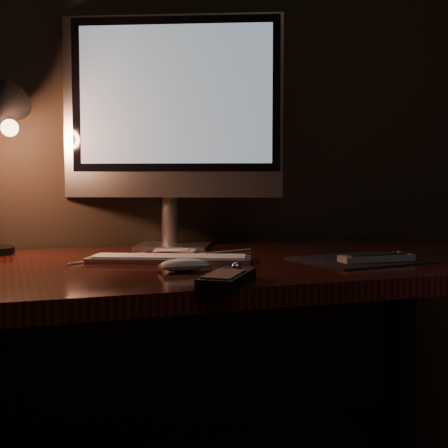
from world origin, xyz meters
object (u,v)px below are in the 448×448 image
object	(u,v)px
tv_remote	(376,258)
desk	(206,308)
media_remote	(227,278)
mouse	(185,267)
keyboard	(170,258)
monitor	(173,112)

from	to	relation	value
tv_remote	desk	bearing A→B (deg)	143.93
media_remote	tv_remote	bearing A→B (deg)	-32.31
mouse	keyboard	bearing A→B (deg)	88.04
keyboard	tv_remote	distance (m)	0.46
monitor	mouse	distance (m)	0.57
media_remote	tv_remote	size ratio (longest dim) A/B	1.01
desk	monitor	world-z (taller)	monitor
keyboard	media_remote	xyz separation A→B (m)	(0.02, -0.34, 0.00)
monitor	media_remote	world-z (taller)	monitor
monitor	tv_remote	world-z (taller)	monitor
monitor	tv_remote	distance (m)	0.67
media_remote	monitor	bearing A→B (deg)	29.85
desk	tv_remote	bearing A→B (deg)	-36.66
mouse	tv_remote	xyz separation A→B (m)	(0.44, -0.01, 0.00)
mouse	media_remote	bearing A→B (deg)	-79.36
desk	tv_remote	xyz separation A→B (m)	(0.32, -0.24, 0.14)
keyboard	mouse	xyz separation A→B (m)	(-0.01, -0.16, 0.00)
monitor	mouse	xyz separation A→B (m)	(-0.09, -0.44, -0.36)
desk	mouse	world-z (taller)	mouse
keyboard	mouse	size ratio (longest dim) A/B	3.67
mouse	monitor	bearing A→B (deg)	79.72
monitor	mouse	size ratio (longest dim) A/B	6.18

